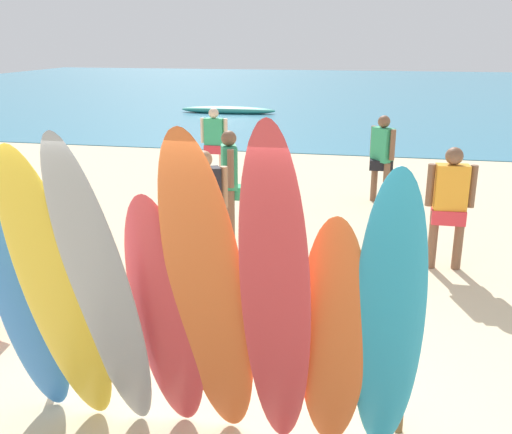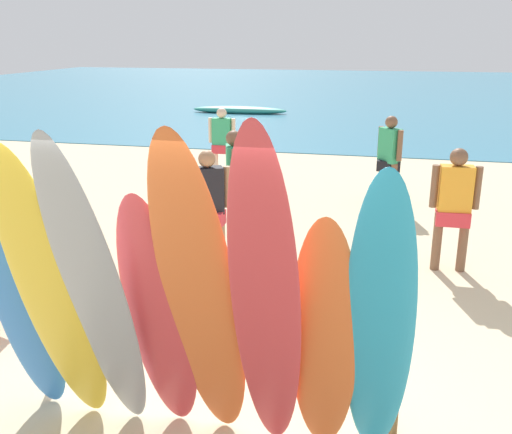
{
  "view_description": "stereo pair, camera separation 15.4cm",
  "coord_description": "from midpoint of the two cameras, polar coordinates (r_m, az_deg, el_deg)",
  "views": [
    {
      "loc": [
        1.18,
        -4.09,
        3.06
      ],
      "look_at": [
        0.0,
        1.7,
        1.2
      ],
      "focal_mm": 40.41,
      "sensor_mm": 36.0,
      "label": 1
    },
    {
      "loc": [
        1.33,
        -4.05,
        3.06
      ],
      "look_at": [
        0.0,
        1.7,
        1.2
      ],
      "focal_mm": 40.41,
      "sensor_mm": 36.0,
      "label": 2
    }
  ],
  "objects": [
    {
      "name": "ground",
      "position": [
        18.37,
        7.49,
        7.74
      ],
      "size": [
        60.0,
        60.0,
        0.0
      ],
      "primitive_type": "plane",
      "color": "beige"
    },
    {
      "name": "ocean_water",
      "position": [
        35.52,
        9.65,
        12.31
      ],
      "size": [
        60.0,
        40.0,
        0.02
      ],
      "primitive_type": "cube",
      "color": "teal",
      "rests_on": "ground"
    },
    {
      "name": "surfboard_rack",
      "position": [
        4.92,
        -4.97,
        -12.65
      ],
      "size": [
        3.17,
        0.07,
        0.76
      ],
      "color": "brown",
      "rests_on": "ground"
    },
    {
      "name": "surfboard_blue_0",
      "position": [
        4.9,
        -22.44,
        -8.94
      ],
      "size": [
        0.53,
        0.61,
        1.98
      ],
      "primitive_type": "ellipsoid",
      "rotation": [
        0.26,
        0.0,
        0.04
      ],
      "color": "#337AD1",
      "rests_on": "ground"
    },
    {
      "name": "surfboard_yellow_1",
      "position": [
        4.43,
        -19.72,
        -7.92
      ],
      "size": [
        0.58,
        0.94,
        2.48
      ],
      "primitive_type": "ellipsoid",
      "rotation": [
        0.33,
        0.0,
        0.03
      ],
      "color": "yellow",
      "rests_on": "ground"
    },
    {
      "name": "surfboard_grey_2",
      "position": [
        4.22,
        -15.75,
        -8.14
      ],
      "size": [
        0.48,
        0.99,
        2.57
      ],
      "primitive_type": "ellipsoid",
      "rotation": [
        0.35,
        0.0,
        -0.01
      ],
      "color": "#999EA3",
      "rests_on": "ground"
    },
    {
      "name": "surfboard_red_3",
      "position": [
        4.33,
        -9.82,
        -10.23
      ],
      "size": [
        0.51,
        0.7,
        2.13
      ],
      "primitive_type": "ellipsoid",
      "rotation": [
        0.29,
        0.0,
        -0.01
      ],
      "color": "#D13D42",
      "rests_on": "ground"
    },
    {
      "name": "surfboard_orange_4",
      "position": [
        4.03,
        -5.68,
        -8.57
      ],
      "size": [
        0.65,
        0.96,
        2.6
      ],
      "primitive_type": "ellipsoid",
      "rotation": [
        0.32,
        0.0,
        -0.09
      ],
      "color": "orange",
      "rests_on": "ground"
    },
    {
      "name": "surfboard_red_5",
      "position": [
        3.83,
        0.84,
        -9.29
      ],
      "size": [
        0.48,
        0.97,
        2.67
      ],
      "primitive_type": "ellipsoid",
      "rotation": [
        0.33,
        0.0,
        0.02
      ],
      "color": "#D13D42",
      "rests_on": "ground"
    },
    {
      "name": "surfboard_orange_6",
      "position": [
        4.12,
        6.53,
        -12.33
      ],
      "size": [
        0.49,
        0.6,
        2.04
      ],
      "primitive_type": "ellipsoid",
      "rotation": [
        0.25,
        0.0,
        0.02
      ],
      "color": "orange",
      "rests_on": "ground"
    },
    {
      "name": "surfboard_teal_7",
      "position": [
        4.0,
        11.83,
        -10.8
      ],
      "size": [
        0.48,
        0.76,
        2.39
      ],
      "primitive_type": "ellipsoid",
      "rotation": [
        0.28,
        0.0,
        -0.03
      ],
      "color": "#289EC6",
      "rests_on": "ground"
    },
    {
      "name": "beachgoer_by_water",
      "position": [
        11.1,
        11.97,
        6.19
      ],
      "size": [
        0.45,
        0.5,
        1.67
      ],
      "rotation": [
        0.0,
        0.0,
        5.43
      ],
      "color": "brown",
      "rests_on": "ground"
    },
    {
      "name": "beachgoer_midbeach",
      "position": [
        8.87,
        -3.15,
        3.91
      ],
      "size": [
        0.44,
        0.62,
        1.71
      ],
      "rotation": [
        0.0,
        0.0,
        1.9
      ],
      "color": "brown",
      "rests_on": "ground"
    },
    {
      "name": "beachgoer_near_rack",
      "position": [
        8.07,
        18.11,
        1.58
      ],
      "size": [
        0.64,
        0.27,
        1.69
      ],
      "rotation": [
        0.0,
        0.0,
        0.07
      ],
      "color": "brown",
      "rests_on": "ground"
    },
    {
      "name": "beachgoer_strolling",
      "position": [
        12.64,
        -4.51,
        7.66
      ],
      "size": [
        0.6,
        0.26,
        1.59
      ],
      "rotation": [
        0.0,
        0.0,
        3.14
      ],
      "color": "beige",
      "rests_on": "ground"
    },
    {
      "name": "beachgoer_photographing",
      "position": [
        7.68,
        -5.65,
        1.43
      ],
      "size": [
        0.57,
        0.38,
        1.65
      ],
      "rotation": [
        0.0,
        0.0,
        3.61
      ],
      "color": "#9E704C",
      "rests_on": "ground"
    },
    {
      "name": "beach_chair_blue",
      "position": [
        8.23,
        -19.52,
        -2.27
      ],
      "size": [
        0.5,
        0.74,
        0.79
      ],
      "rotation": [
        0.0,
        0.0,
        0.01
      ],
      "color": "#B7B7BC",
      "rests_on": "ground"
    },
    {
      "name": "distant_boat",
      "position": [
        24.19,
        -2.96,
        10.53
      ],
      "size": [
        3.97,
        0.85,
        0.32
      ],
      "color": "teal",
      "rests_on": "ground"
    }
  ]
}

